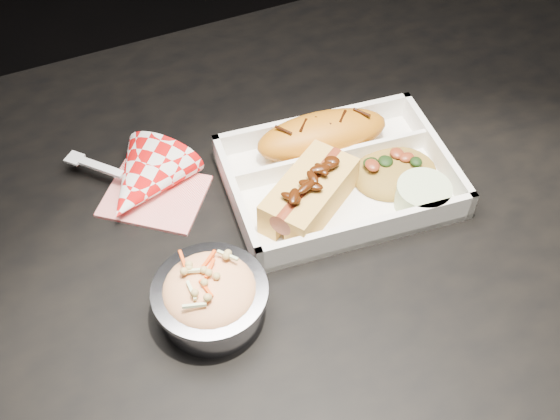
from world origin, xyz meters
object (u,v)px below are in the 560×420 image
(dining_table, at_px, (300,274))
(foil_coleslaw_cup, at_px, (210,296))
(hotdog, at_px, (310,192))
(food_tray, at_px, (338,180))
(napkin_fork, at_px, (142,184))
(fried_pastry, at_px, (322,135))

(dining_table, height_order, foil_coleslaw_cup, foil_coleslaw_cup)
(hotdog, height_order, foil_coleslaw_cup, foil_coleslaw_cup)
(food_tray, relative_size, napkin_fork, 1.68)
(food_tray, xyz_separation_m, napkin_fork, (-0.21, 0.08, 0.01))
(dining_table, distance_m, foil_coleslaw_cup, 0.19)
(fried_pastry, height_order, foil_coleslaw_cup, foil_coleslaw_cup)
(fried_pastry, bearing_deg, dining_table, -126.59)
(dining_table, bearing_deg, foil_coleslaw_cup, -153.14)
(dining_table, bearing_deg, hotdog, 45.50)
(fried_pastry, relative_size, foil_coleslaw_cup, 1.41)
(dining_table, bearing_deg, food_tray, 30.84)
(dining_table, distance_m, napkin_fork, 0.21)
(dining_table, relative_size, napkin_fork, 7.54)
(dining_table, distance_m, food_tray, 0.12)
(hotdog, bearing_deg, fried_pastry, 21.68)
(food_tray, bearing_deg, fried_pastry, 90.00)
(dining_table, bearing_deg, fried_pastry, 53.41)
(food_tray, relative_size, hotdog, 2.03)
(food_tray, distance_m, napkin_fork, 0.22)
(food_tray, xyz_separation_m, hotdog, (-0.05, -0.02, 0.02))
(food_tray, bearing_deg, napkin_fork, 165.06)
(fried_pastry, xyz_separation_m, hotdog, (-0.05, -0.08, 0.00))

